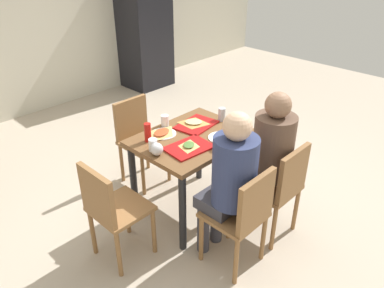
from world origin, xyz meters
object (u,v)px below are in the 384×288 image
Objects in this scene: plastic_cup_c at (153,145)px; drink_fridge at (145,28)px; main_table at (192,149)px; pizza_slice_a at (189,145)px; paper_plate_near_edge at (221,138)px; chair_left_end at (111,207)px; plastic_cup_b at (222,142)px; plastic_cup_a at (165,121)px; chair_near_right at (280,185)px; paper_plate_center at (163,134)px; person_in_brown_jacket at (268,153)px; chair_near_left at (243,213)px; tray_red_near at (189,148)px; pizza_slice_b at (194,122)px; condiment_bottle at (148,132)px; soda_can at (222,114)px; chair_far_side at (138,135)px; tray_red_far at (196,125)px; foil_bundle at (157,149)px; person_in_red at (230,177)px; pizza_slice_c at (162,133)px.

drink_fridge is (2.26, 2.80, 0.13)m from plastic_cup_c.
pizza_slice_a reaches higher than main_table.
plastic_cup_c is (-0.53, 0.26, 0.05)m from paper_plate_near_edge.
plastic_cup_b is at bearing -19.21° from chair_left_end.
plastic_cup_a is at bearing 20.22° from chair_left_end.
chair_near_right is 3.92× the size of paper_plate_center.
plastic_cup_a is at bearing 106.12° from person_in_brown_jacket.
chair_near_left is 2.40× the size of tray_red_near.
pizza_slice_b is (-0.08, 0.89, 0.29)m from chair_near_right.
main_table is at bearing -32.62° from condiment_bottle.
plastic_cup_a is at bearing 146.09° from soda_can.
drink_fridge is (2.74, 2.85, 0.44)m from chair_left_end.
plastic_cup_c reaches higher than pizza_slice_a.
plastic_cup_c is (-0.41, 0.36, 0.00)m from plastic_cup_b.
chair_far_side is at bearing -131.72° from drink_fridge.
pizza_slice_b is 2.27× the size of soda_can.
foil_bundle is (-0.58, -0.13, 0.04)m from tray_red_far.
person_in_red is at bearing -133.45° from paper_plate_near_edge.
condiment_bottle reaches higher than pizza_slice_c.
tray_red_near is at bearing -94.20° from paper_plate_center.
pizza_slice_b is at bearing -42.20° from plastic_cup_a.
pizza_slice_b is at bearing -74.87° from chair_far_side.
tray_red_far is 3.60× the size of foil_bundle.
plastic_cup_c reaches higher than tray_red_far.
chair_near_right is at bearing -85.08° from pizza_slice_b.
pizza_slice_c is at bearing -106.35° from chair_far_side.
drink_fridge is (1.46, 2.83, 0.12)m from soda_can.
pizza_slice_b is (0.41, 0.89, 0.29)m from chair_near_left.
pizza_slice_c is at bearing 168.26° from pizza_slice_b.
person_in_red is (-0.48, 0.14, 0.25)m from chair_near_right.
chair_far_side is 0.68× the size of person_in_red.
pizza_slice_c is (-0.33, 0.10, 0.01)m from tray_red_far.
tray_red_far is 1.64× the size of paper_plate_near_edge.
paper_plate_near_edge is at bearing -140.48° from soda_can.
person_in_brown_jacket reaches higher than tray_red_far.
pizza_slice_b is at bearing -11.31° from paper_plate_center.
plastic_cup_c is at bearing 171.93° from main_table.
chair_far_side is at bearing 90.00° from main_table.
pizza_slice_b is at bearing 153.83° from soda_can.
person_in_brown_jacket is at bearing 0.00° from person_in_red.
tray_red_near is 0.33m from pizza_slice_c.
chair_near_left is 4.20m from drink_fridge.
chair_near_right is at bearing -63.65° from plastic_cup_b.
foil_bundle is (-0.25, 0.10, 0.03)m from pizza_slice_a.
tray_red_near is at bearing 136.61° from plastic_cup_b.
soda_can is (0.17, 0.63, 0.08)m from person_in_brown_jacket.
plastic_cup_a is 0.51m from foil_bundle.
drink_fridge is (2.12, 3.60, 0.44)m from chair_near_left.
paper_plate_center is at bearing 115.51° from person_in_brown_jacket.
person_in_red is at bearing -100.08° from chair_far_side.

